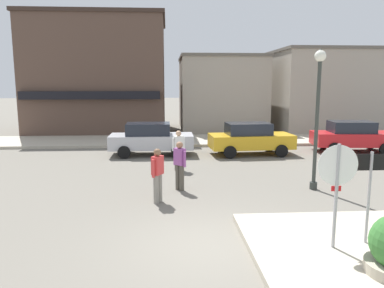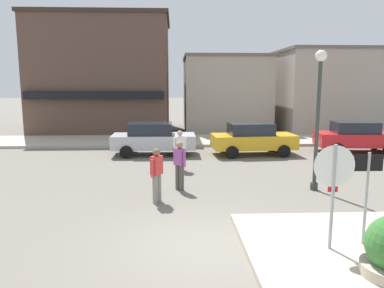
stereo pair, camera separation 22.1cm
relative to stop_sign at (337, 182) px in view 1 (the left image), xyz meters
name	(u,v)px [view 1 (the left image)]	position (x,y,z in m)	size (l,w,h in m)	color
ground_plane	(213,246)	(-2.41, 0.52, -1.52)	(160.00, 160.00, 0.00)	#6B665B
kerb_far	(184,140)	(-2.41, 15.02, -1.44)	(80.00, 4.00, 0.15)	#B7AD99
stop_sign	(337,182)	(0.00, 0.00, 0.00)	(0.82, 0.07, 2.30)	#9E9EA3
one_way_sign	(369,188)	(0.78, 0.18, -0.19)	(0.60, 0.06, 2.10)	#9E9EA3
lamp_post	(318,99)	(1.43, 4.66, 1.44)	(0.36, 0.36, 4.54)	#333833
parked_car_nearest	(151,138)	(-4.18, 10.99, -0.71)	(4.00, 1.89, 1.56)	#B7B7BC
parked_car_second	(250,138)	(0.66, 10.76, -0.71)	(4.11, 2.09, 1.56)	gold
parked_car_third	(353,136)	(6.02, 11.16, -0.71)	(4.14, 2.15, 1.56)	red
pedestrian_crossing_near	(158,174)	(-3.66, 3.60, -0.65)	(0.37, 0.52, 1.61)	gray
pedestrian_crossing_far	(179,149)	(-2.93, 7.65, -0.65)	(0.55, 0.33, 1.61)	#4C473D
pedestrian_kerb_side	(180,164)	(-2.98, 4.85, -0.65)	(0.43, 0.47, 1.61)	#4C473D
building_corner_shop	(100,75)	(-8.15, 20.51, 2.48)	(9.41, 7.47, 7.99)	brown
building_storefront_left_near	(220,93)	(0.63, 21.13, 1.19)	(6.08, 6.87, 5.40)	#9E9384
building_storefront_left_mid	(326,90)	(8.50, 20.41, 1.40)	(8.12, 7.52, 5.82)	#9E9384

